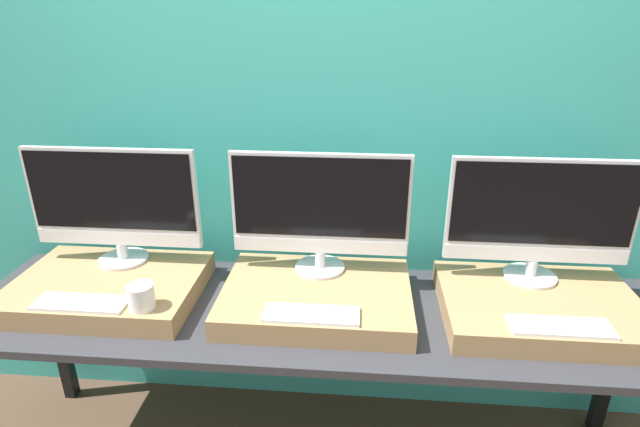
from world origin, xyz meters
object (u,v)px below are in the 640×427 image
keyboard_left (81,303)px  monitor_center (320,209)px  mug (141,297)px  monitor_right (541,216)px  keyboard_right (561,326)px  monitor_left (114,202)px  keyboard_center (311,314)px

keyboard_left → monitor_center: size_ratio=0.48×
mug → monitor_right: (1.35, 0.32, 0.20)m
keyboard_left → mug: 0.22m
mug → monitor_right: size_ratio=0.13×
mug → keyboard_right: 1.35m
keyboard_left → monitor_right: bearing=11.6°
monitor_center → mug: bearing=-150.6°
monitor_left → keyboard_center: 0.88m
mug → keyboard_center: 0.57m
monitor_left → monitor_center: size_ratio=1.00×
keyboard_left → monitor_center: bearing=22.2°
keyboard_center → mug: bearing=180.0°
keyboard_right → keyboard_left: bearing=180.0°
keyboard_left → keyboard_right: same height
monitor_center → keyboard_right: size_ratio=2.09×
monitor_right → keyboard_right: bearing=-90.0°
mug → keyboard_right: mug is taller
keyboard_center → keyboard_left: bearing=180.0°
monitor_right → keyboard_right: monitor_right is taller
keyboard_left → monitor_right: monitor_right is taller
mug → keyboard_center: (0.57, -0.00, -0.04)m
monitor_left → keyboard_center: monitor_left is taller
keyboard_center → monitor_right: 0.88m
monitor_center → keyboard_center: bearing=-90.0°
monitor_center → monitor_right: (0.78, 0.00, 0.00)m
mug → keyboard_right: size_ratio=0.28×
monitor_center → keyboard_left: bearing=-157.8°
keyboard_left → monitor_left: bearing=90.0°
monitor_left → keyboard_center: (0.78, -0.32, -0.24)m
mug → monitor_right: bearing=13.3°
monitor_center → keyboard_center: monitor_center is taller
mug → monitor_right: 1.40m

